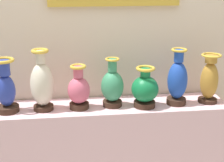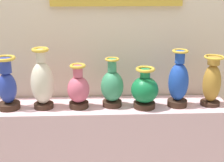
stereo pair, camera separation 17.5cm
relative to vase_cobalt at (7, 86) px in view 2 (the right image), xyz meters
The scene contains 8 objects.
display_shelf 0.91m from the vase_cobalt, ahead, with size 1.64×0.35×0.81m, color beige.
vase_cobalt is the anchor object (origin of this frame).
vase_ivory 0.24m from the vase_cobalt, ahead, with size 0.15×0.15×0.42m.
vase_rose 0.48m from the vase_cobalt, ahead, with size 0.15×0.15×0.31m.
vase_jade 0.71m from the vase_cobalt, ahead, with size 0.16×0.16×0.34m.
vase_emerald 0.93m from the vase_cobalt, ahead, with size 0.19×0.19×0.29m.
vase_sapphire 1.17m from the vase_cobalt, ahead, with size 0.14×0.14×0.40m.
vase_ochre 1.40m from the vase_cobalt, ahead, with size 0.14×0.14×0.35m.
Camera 2 is at (-0.10, -2.21, 1.69)m, focal length 53.75 mm.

